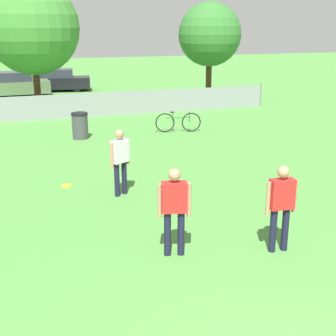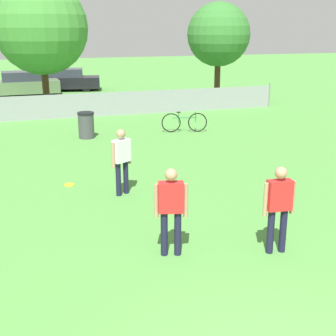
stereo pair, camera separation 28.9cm
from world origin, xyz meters
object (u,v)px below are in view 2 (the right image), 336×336
(tree_near_pole, at_px, (41,28))
(player_thrower_red, at_px, (279,203))
(player_receiver_white, at_px, (121,157))
(player_defender_red, at_px, (171,205))
(parked_car_olive, at_px, (22,84))
(bicycle_sideline, at_px, (184,122))
(parked_car_dark, at_px, (65,80))
(frisbee_disc, at_px, (69,185))
(tree_far_right, at_px, (219,35))
(trash_bin, at_px, (86,125))

(tree_near_pole, relative_size, player_thrower_red, 3.68)
(player_receiver_white, bearing_deg, tree_near_pole, 65.22)
(player_thrower_red, xyz_separation_m, player_defender_red, (-1.90, 0.50, 0.00))
(player_defender_red, bearing_deg, parked_car_olive, 110.86)
(bicycle_sideline, bearing_deg, player_receiver_white, -108.20)
(player_receiver_white, height_order, parked_car_olive, player_receiver_white)
(parked_car_olive, bearing_deg, parked_car_dark, 31.86)
(parked_car_olive, xyz_separation_m, parked_car_dark, (2.72, 1.78, -0.03))
(player_thrower_red, bearing_deg, frisbee_disc, 127.30)
(bicycle_sideline, bearing_deg, parked_car_dark, 116.37)
(tree_near_pole, bearing_deg, tree_far_right, 3.44)
(tree_far_right, height_order, bicycle_sideline, tree_far_right)
(player_thrower_red, relative_size, parked_car_dark, 0.36)
(tree_near_pole, xyz_separation_m, parked_car_olive, (-0.99, 6.35, -3.27))
(trash_bin, bearing_deg, tree_far_right, 38.11)
(parked_car_olive, bearing_deg, player_defender_red, -85.93)
(player_thrower_red, xyz_separation_m, frisbee_disc, (-3.24, 5.09, -0.96))
(frisbee_disc, height_order, parked_car_dark, parked_car_dark)
(player_receiver_white, xyz_separation_m, frisbee_disc, (-1.20, 1.13, -0.96))
(tree_far_right, xyz_separation_m, frisbee_disc, (-9.40, -11.73, -3.60))
(tree_far_right, distance_m, player_thrower_red, 18.10)
(player_defender_red, relative_size, frisbee_disc, 6.15)
(tree_near_pole, distance_m, frisbee_disc, 11.86)
(tree_far_right, xyz_separation_m, trash_bin, (-8.13, -6.38, -3.12))
(tree_near_pole, distance_m, player_defender_red, 16.08)
(tree_far_right, relative_size, parked_car_olive, 1.22)
(tree_far_right, bearing_deg, tree_near_pole, -176.56)
(tree_near_pole, relative_size, trash_bin, 6.25)
(tree_far_right, distance_m, frisbee_disc, 15.45)
(tree_far_right, distance_m, trash_bin, 10.79)
(player_defender_red, xyz_separation_m, trash_bin, (-0.07, 9.93, -0.48))
(player_defender_red, distance_m, frisbee_disc, 4.87)
(tree_far_right, bearing_deg, player_receiver_white, -122.53)
(player_defender_red, bearing_deg, player_receiver_white, 107.80)
(player_receiver_white, distance_m, parked_car_olive, 18.76)
(tree_near_pole, relative_size, tree_far_right, 1.16)
(tree_near_pole, bearing_deg, parked_car_olive, 98.86)
(parked_car_olive, distance_m, parked_car_dark, 3.24)
(tree_far_right, bearing_deg, trash_bin, -141.89)
(bicycle_sideline, xyz_separation_m, trash_bin, (-3.87, 0.16, 0.10))
(trash_bin, xyz_separation_m, parked_car_dark, (0.70, 13.96, 0.19))
(player_defender_red, bearing_deg, frisbee_disc, 121.79)
(trash_bin, relative_size, parked_car_dark, 0.21)
(frisbee_disc, relative_size, parked_car_olive, 0.06)
(player_thrower_red, distance_m, player_receiver_white, 4.45)
(parked_car_dark, bearing_deg, tree_near_pole, -92.60)
(player_receiver_white, xyz_separation_m, parked_car_dark, (0.77, 20.43, -0.30))
(tree_far_right, bearing_deg, parked_car_dark, 134.41)
(player_defender_red, bearing_deg, bicycle_sideline, 84.25)
(bicycle_sideline, xyz_separation_m, parked_car_olive, (-5.88, 12.34, 0.32))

